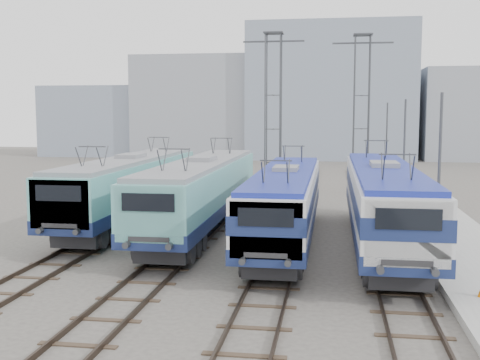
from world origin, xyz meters
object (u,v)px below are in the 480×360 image
locomotive_far_left (130,184)px  locomotive_center_left (201,189)px  catenary_tower_east (361,107)px  mast_mid (404,159)px  mast_front (439,181)px  locomotive_center_right (285,198)px  mast_rear (386,147)px  catenary_tower_west (273,107)px  locomotive_far_right (384,198)px

locomotive_far_left → locomotive_center_left: (4.50, -2.00, 0.02)m
catenary_tower_east → mast_mid: catenary_tower_east is taller
locomotive_center_left → mast_mid: bearing=31.5°
locomotive_center_left → mast_front: 12.16m
locomotive_center_left → mast_front: mast_front is taller
catenary_tower_east → locomotive_center_right: bearing=-102.8°
mast_front → mast_rear: size_ratio=1.00×
locomotive_center_left → mast_rear: bearing=59.8°
catenary_tower_west → mast_mid: (8.60, -8.00, -3.14)m
locomotive_far_left → mast_mid: 16.08m
locomotive_far_left → mast_mid: mast_mid is taller
mast_front → locomotive_center_right: bearing=152.3°
locomotive_far_left → mast_front: size_ratio=2.60×
locomotive_center_right → locomotive_far_right: bearing=-1.3°
locomotive_center_left → catenary_tower_east: 19.30m
locomotive_far_right → catenary_tower_west: (-6.75, 16.77, 4.29)m
catenary_tower_west → catenary_tower_east: 6.80m
catenary_tower_east → mast_rear: (2.10, 2.00, -3.14)m
locomotive_center_left → locomotive_far_right: 9.25m
catenary_tower_west → locomotive_far_left: bearing=-118.1°
locomotive_far_left → catenary_tower_west: 14.98m
mast_mid → mast_front: bearing=-90.0°
catenary_tower_east → mast_rear: bearing=43.6°
catenary_tower_west → mast_rear: bearing=24.9°
locomotive_center_right → catenary_tower_west: bearing=97.7°
locomotive_far_left → mast_front: (15.35, -7.36, 1.23)m
mast_rear → mast_front: bearing=-90.0°
catenary_tower_west → mast_rear: size_ratio=1.71×
locomotive_center_left → locomotive_center_right: (4.50, -2.02, -0.09)m
mast_rear → catenary_tower_east: bearing=-136.4°
locomotive_far_right → catenary_tower_west: bearing=111.9°
locomotive_center_right → mast_front: mast_front is taller
locomotive_center_left → locomotive_center_right: bearing=-24.2°
mast_front → mast_mid: 12.00m
mast_front → catenary_tower_west: bearing=113.3°
locomotive_center_left → mast_rear: 21.60m
locomotive_far_right → mast_mid: (1.85, 8.77, 1.15)m
locomotive_center_right → mast_mid: size_ratio=2.45×
locomotive_far_right → mast_front: (1.85, -3.23, 1.15)m
locomotive_center_right → catenary_tower_east: bearing=77.2°
locomotive_center_left → locomotive_far_right: (9.00, -2.13, 0.06)m
locomotive_center_right → catenary_tower_west: (-2.25, 16.66, 4.44)m
mast_mid → mast_rear: 12.00m
locomotive_far_left → locomotive_center_right: locomotive_far_left is taller
locomotive_center_left → locomotive_far_right: locomotive_far_right is taller
locomotive_center_right → mast_rear: 21.65m
locomotive_center_left → mast_mid: 12.78m
mast_front → mast_rear: (0.00, 24.00, 0.00)m
locomotive_far_left → mast_front: mast_front is taller
mast_front → mast_mid: same height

